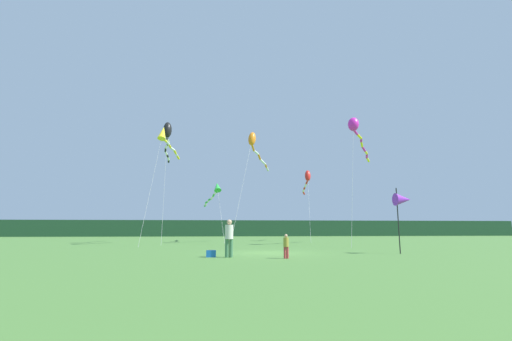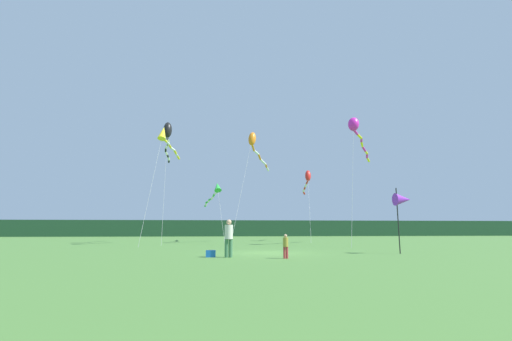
# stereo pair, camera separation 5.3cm
# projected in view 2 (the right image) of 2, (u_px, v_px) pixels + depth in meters

# --- Properties ---
(ground_plane) EXTENTS (120.00, 120.00, 0.00)m
(ground_plane) POSITION_uv_depth(u_px,v_px,m) (267.00, 253.00, 19.56)
(ground_plane) COLOR #477533
(distant_treeline) EXTENTS (108.00, 3.60, 2.83)m
(distant_treeline) POSITION_uv_depth(u_px,v_px,m) (233.00, 228.00, 63.93)
(distant_treeline) COLOR #1E4228
(distant_treeline) RESTS_ON ground
(person_adult) EXTENTS (0.39, 0.39, 1.77)m
(person_adult) POSITION_uv_depth(u_px,v_px,m) (229.00, 236.00, 16.69)
(person_adult) COLOR #3F724C
(person_adult) RESTS_ON ground
(person_child) EXTENTS (0.24, 0.24, 1.09)m
(person_child) POSITION_uv_depth(u_px,v_px,m) (286.00, 245.00, 16.01)
(person_child) COLOR #B23338
(person_child) RESTS_ON ground
(cooler_box) EXTENTS (0.46, 0.35, 0.32)m
(cooler_box) POSITION_uv_depth(u_px,v_px,m) (211.00, 254.00, 16.72)
(cooler_box) COLOR #1959B2
(cooler_box) RESTS_ON ground
(banner_flag_pole) EXTENTS (0.90, 0.70, 3.58)m
(banner_flag_pole) POSITION_uv_depth(u_px,v_px,m) (403.00, 200.00, 19.43)
(banner_flag_pole) COLOR black
(banner_flag_pole) RESTS_ON ground
(kite_magenta) EXTENTS (5.72, 8.87, 10.85)m
(kite_magenta) POSITION_uv_depth(u_px,v_px,m) (356.00, 130.00, 30.57)
(kite_magenta) COLOR #B2B2B2
(kite_magenta) RESTS_ON ground
(kite_red) EXTENTS (1.58, 8.08, 7.89)m
(kite_red) POSITION_uv_depth(u_px,v_px,m) (307.00, 179.00, 39.46)
(kite_red) COLOR #B2B2B2
(kite_red) RESTS_ON ground
(kite_orange) EXTENTS (4.60, 10.01, 10.62)m
(kite_orange) POSITION_uv_depth(u_px,v_px,m) (255.00, 144.00, 34.27)
(kite_orange) COLOR #B2B2B2
(kite_orange) RESTS_ON ground
(kite_black) EXTENTS (1.18, 8.99, 11.29)m
(kite_black) POSITION_uv_depth(u_px,v_px,m) (168.00, 134.00, 33.33)
(kite_black) COLOR #B2B2B2
(kite_black) RESTS_ON ground
(kite_yellow) EXTENTS (1.96, 7.49, 10.26)m
(kite_yellow) POSITION_uv_depth(u_px,v_px,m) (165.00, 137.00, 30.84)
(kite_yellow) COLOR #B2B2B2
(kite_yellow) RESTS_ON ground
(kite_green) EXTENTS (2.37, 9.30, 6.31)m
(kite_green) POSITION_uv_depth(u_px,v_px,m) (215.00, 191.00, 37.56)
(kite_green) COLOR #B2B2B2
(kite_green) RESTS_ON ground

